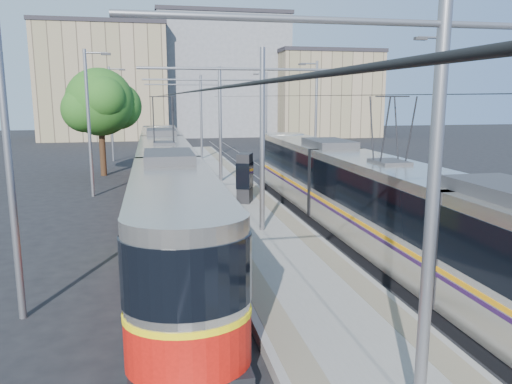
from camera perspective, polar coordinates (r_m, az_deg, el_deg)
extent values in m
plane|color=black|center=(12.72, 8.75, -14.84)|extent=(160.00, 160.00, 0.00)
cube|color=gray|center=(28.52, -3.20, 0.01)|extent=(4.00, 50.00, 0.30)
cube|color=gray|center=(28.32, -6.11, 0.21)|extent=(0.70, 50.00, 0.01)
cube|color=gray|center=(28.74, -0.34, 0.43)|extent=(0.70, 50.00, 0.01)
cube|color=gray|center=(28.25, -11.89, -0.59)|extent=(0.07, 70.00, 0.03)
cube|color=gray|center=(28.27, -8.98, -0.48)|extent=(0.07, 70.00, 0.03)
cube|color=gray|center=(29.11, 2.42, -0.03)|extent=(0.07, 70.00, 0.03)
cube|color=gray|center=(29.48, 5.13, 0.08)|extent=(0.07, 70.00, 0.03)
cube|color=black|center=(24.55, -10.22, -1.79)|extent=(2.30, 31.57, 0.40)
cube|color=#B0AAA1|center=(24.25, -10.35, 2.02)|extent=(2.40, 29.97, 2.90)
cube|color=black|center=(24.18, -10.39, 3.19)|extent=(2.43, 29.97, 1.30)
cube|color=yellow|center=(24.32, -10.32, 1.09)|extent=(2.43, 29.97, 0.12)
cube|color=red|center=(24.40, -10.28, -0.07)|extent=(2.42, 29.97, 1.10)
cube|color=#2D2D30|center=(24.07, -10.48, 5.78)|extent=(1.68, 3.00, 0.30)
cube|color=black|center=(17.93, 14.51, -6.67)|extent=(2.30, 28.90, 0.40)
cube|color=beige|center=(17.52, 14.76, -1.52)|extent=(2.40, 27.30, 2.90)
cube|color=black|center=(17.42, 14.84, 0.09)|extent=(2.43, 27.30, 1.30)
cube|color=orange|center=(17.61, 14.70, -2.79)|extent=(2.43, 27.30, 0.12)
cube|color=#2C1240|center=(17.64, 14.67, -3.26)|extent=(2.43, 27.30, 0.10)
cube|color=#2D2D30|center=(17.26, 15.01, 3.68)|extent=(1.68, 3.00, 0.30)
cylinder|color=slate|center=(8.06, 19.46, -1.84)|extent=(0.20, 0.20, 7.00)
cylinder|color=slate|center=(7.95, 20.74, 17.51)|extent=(9.20, 0.10, 0.10)
cylinder|color=slate|center=(19.24, 0.72, 5.79)|extent=(0.20, 0.20, 7.00)
cylinder|color=slate|center=(19.19, 0.74, 13.85)|extent=(9.20, 0.10, 0.10)
cylinder|color=slate|center=(31.04, -4.11, 7.67)|extent=(0.20, 0.20, 7.00)
cylinder|color=slate|center=(31.01, -4.18, 12.66)|extent=(9.20, 0.10, 0.10)
cylinder|color=slate|center=(42.95, -6.28, 8.49)|extent=(0.20, 0.20, 7.00)
cylinder|color=slate|center=(42.93, -6.36, 12.10)|extent=(9.20, 0.10, 0.10)
cylinder|color=black|center=(27.72, -10.83, 10.76)|extent=(0.02, 70.00, 0.02)
cylinder|color=black|center=(28.77, 3.92, 10.92)|extent=(0.02, 70.00, 0.02)
cylinder|color=slate|center=(13.23, -26.43, 3.26)|extent=(0.18, 0.18, 8.00)
cylinder|color=slate|center=(28.95, -18.56, 7.32)|extent=(0.18, 0.18, 8.00)
cube|color=#2D2D30|center=(28.89, -16.78, 14.86)|extent=(0.50, 0.22, 0.12)
cylinder|color=slate|center=(44.86, -16.22, 8.49)|extent=(0.18, 0.18, 8.00)
cube|color=#2D2D30|center=(44.83, -15.04, 13.34)|extent=(0.50, 0.22, 0.12)
cylinder|color=slate|center=(22.09, 20.21, 6.30)|extent=(0.18, 0.18, 8.00)
cube|color=#2D2D30|center=(21.60, 18.30, 16.31)|extent=(0.50, 0.22, 0.12)
cylinder|color=slate|center=(36.64, 6.85, 8.41)|extent=(0.18, 0.18, 8.00)
cube|color=#2D2D30|center=(36.35, 5.29, 14.34)|extent=(0.50, 0.22, 0.12)
cylinder|color=slate|center=(52.05, 1.19, 9.17)|extent=(0.18, 0.18, 8.00)
cube|color=#2D2D30|center=(51.85, -0.01, 13.31)|extent=(0.50, 0.22, 0.12)
cube|color=black|center=(24.79, -1.29, 1.61)|extent=(0.98, 1.22, 2.44)
cube|color=black|center=(24.76, -1.29, 1.97)|extent=(1.04, 1.28, 1.28)
cylinder|color=#382314|center=(36.79, -17.11, 4.19)|extent=(0.43, 0.43, 3.10)
sphere|color=#1A4C15|center=(36.58, -17.42, 9.78)|extent=(4.65, 4.65, 4.65)
sphere|color=#1A4C15|center=(37.27, -15.48, 9.44)|extent=(3.30, 3.30, 3.30)
cube|color=gray|center=(70.98, -16.85, 11.71)|extent=(16.00, 12.00, 14.33)
cube|color=#262328|center=(71.54, -17.18, 17.65)|extent=(16.32, 12.24, 0.50)
cube|color=gray|center=(75.45, -4.13, 12.87)|extent=(18.00, 14.00, 16.49)
cube|color=#262328|center=(76.23, -4.22, 19.26)|extent=(18.36, 14.28, 0.50)
cube|color=gray|center=(72.83, 7.74, 10.86)|extent=(14.00, 10.00, 11.37)
cube|color=#262328|center=(73.09, 7.87, 15.52)|extent=(14.28, 10.20, 0.50)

